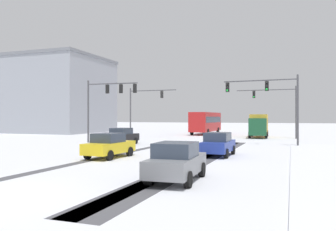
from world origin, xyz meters
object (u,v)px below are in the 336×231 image
Objects in this scene: traffic_signal_near_left at (108,97)px; bus_oncoming at (206,121)px; car_grey_fourth at (177,161)px; office_building_far_left_block at (32,96)px; traffic_signal_far_right at (278,102)px; traffic_signal_far_left at (143,103)px; car_yellow_cab_third at (109,145)px; car_black_lead at (122,136)px; car_blue_second at (218,144)px; box_truck_delivery at (259,125)px; traffic_signal_near_right at (270,95)px.

traffic_signal_near_left reaches higher than bus_oncoming.
car_grey_fourth is 0.15× the size of office_building_far_left_block.
car_grey_fourth is (-2.99, -31.31, -3.69)m from traffic_signal_far_right.
bus_oncoming reaches higher than car_grey_fourth.
traffic_signal_far_left is 0.24× the size of office_building_far_left_block.
car_yellow_cab_third is at bearing -71.61° from traffic_signal_far_left.
bus_oncoming is at bearing 83.08° from car_black_lead.
car_black_lead and car_yellow_cab_third have the same top height.
box_truck_delivery is at bearing 88.25° from car_blue_second.
traffic_signal_near_left is 33.18m from office_building_far_left_block.
traffic_signal_far_left reaches higher than car_grey_fourth.
traffic_signal_near_left is at bearing -132.07° from box_truck_delivery.
traffic_signal_near_left is at bearing -103.60° from bus_oncoming.
office_building_far_left_block is at bearing -176.16° from bus_oncoming.
office_building_far_left_block is (-33.49, 30.60, 5.76)m from car_yellow_cab_third.
office_building_far_left_block is at bearing 137.54° from car_grey_fourth.
traffic_signal_far_right is 31.66m from car_grey_fourth.
traffic_signal_far_left is at bearing -115.75° from bus_oncoming.
traffic_signal_far_right is 17.19m from traffic_signal_far_left.
traffic_signal_near_right is 22.50m from bus_oncoming.
car_black_lead is at bearing 113.11° from car_yellow_cab_third.
office_building_far_left_block is at bearing 144.62° from car_black_lead.
car_blue_second and car_yellow_cab_third have the same top height.
box_truck_delivery is at bearing 55.81° from car_black_lead.
box_truck_delivery is (0.48, 32.73, 0.82)m from car_grey_fourth.
car_black_lead is 36.41m from office_building_far_left_block.
car_black_lead is 23.16m from bus_oncoming.
traffic_signal_far_left is 22.49m from car_blue_second.
box_truck_delivery is (11.37, 16.74, 0.82)m from car_black_lead.
traffic_signal_near_right reaches higher than car_yellow_cab_third.
car_black_lead is at bearing -75.92° from traffic_signal_far_left.
car_black_lead is 12.39m from car_blue_second.
car_grey_fourth is at bearing -78.24° from bus_oncoming.
car_yellow_cab_third is (-9.71, -25.11, -3.69)m from traffic_signal_far_right.
traffic_signal_far_right is 13.70m from bus_oncoming.
car_grey_fourth is 0.56× the size of box_truck_delivery.
car_blue_second is at bearing 91.34° from car_grey_fourth.
box_truck_delivery reaches higher than car_blue_second.
car_black_lead is at bearing 149.44° from car_blue_second.
office_building_far_left_block is at bearing 137.58° from car_yellow_cab_third.
box_truck_delivery is at bearing -35.94° from bus_oncoming.
car_blue_second is (-3.21, -21.62, -3.69)m from traffic_signal_far_right.
car_black_lead is 1.00× the size of car_yellow_cab_third.
traffic_signal_far_left is at bearing 108.39° from car_yellow_cab_third.
car_blue_second is 0.37× the size of bus_oncoming.
car_black_lead is (-13.59, -3.41, -3.86)m from traffic_signal_near_right.
office_building_far_left_block reaches higher than car_blue_second.
car_grey_fourth is (13.31, -17.45, -3.96)m from traffic_signal_near_left.
traffic_signal_near_left is 4.86m from car_black_lead.
box_truck_delivery is (13.79, 15.28, -3.14)m from traffic_signal_near_left.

